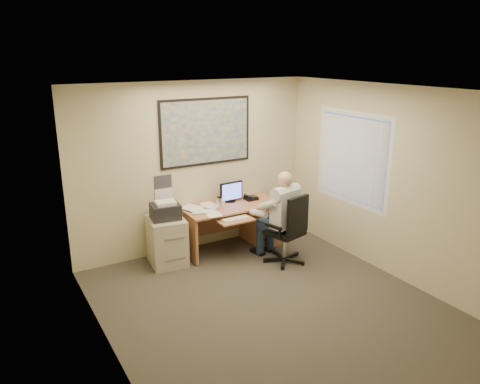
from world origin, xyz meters
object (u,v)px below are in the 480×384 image
office_chair (286,243)px  person (284,217)px  desk (248,219)px  filing_cabinet (167,237)px

office_chair → person: size_ratio=0.77×
office_chair → person: bearing=67.0°
desk → person: bearing=-81.9°
filing_cabinet → person: 1.80m
filing_cabinet → office_chair: size_ratio=0.91×
office_chair → person: 0.40m
desk → person: person is taller
filing_cabinet → person: size_ratio=0.70×
desk → filing_cabinet: 1.46m
desk → filing_cabinet: (-1.46, -0.03, -0.01)m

